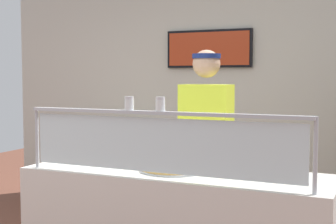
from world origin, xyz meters
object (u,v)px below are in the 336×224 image
Objects in this scene: worker_figure at (206,150)px; pizza_server at (170,165)px; pizza_tray at (173,168)px; pizza_box_stack at (112,137)px; parmesan_shaker at (129,104)px; pepper_flake_shaker at (160,105)px.

pizza_server is at bearing -91.62° from worker_figure.
pizza_tray is 2.34m from pizza_box_stack.
worker_figure reaches higher than pizza_server.
worker_figure reaches higher than parmesan_shaker.
parmesan_shaker reaches higher than pizza_box_stack.
pepper_flake_shaker reaches higher than pizza_server.
pepper_flake_shaker is 0.96m from worker_figure.
parmesan_shaker reaches higher than pizza_server.
pizza_server reaches higher than pizza_tray.
pizza_server reaches higher than pizza_box_stack.
pizza_tray is 0.53m from parmesan_shaker.
pizza_tray is 0.25× the size of worker_figure.
pizza_box_stack is (-1.52, 1.79, -0.10)m from pizza_server.
pizza_tray is at bearing 58.04° from parmesan_shaker.
worker_figure is (-0.03, 0.88, -0.39)m from pepper_flake_shaker.
pizza_server is 2.35m from pizza_box_stack.
parmesan_shaker reaches higher than pizza_tray.
pizza_server is 0.58× the size of pizza_box_stack.
worker_figure is (0.02, 0.62, 0.02)m from pizza_server.
parmesan_shaker is (-0.16, -0.25, 0.40)m from pizza_server.
pizza_server is 3.31× the size of parmesan_shaker.
parmesan_shaker is 0.21m from pepper_flake_shaker.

